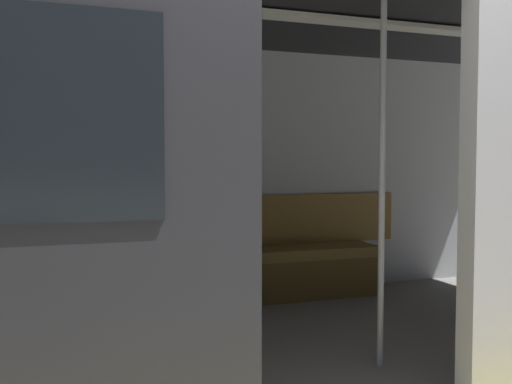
{
  "coord_description": "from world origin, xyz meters",
  "views": [
    {
      "loc": [
        1.28,
        2.18,
        1.18
      ],
      "look_at": [
        0.07,
        -1.29,
        0.99
      ],
      "focal_mm": 39.64,
      "sensor_mm": 36.0,
      "label": 1
    }
  ],
  "objects_px": {
    "bench_seat": "(224,264)",
    "grab_pole_far": "(382,181)",
    "handbag": "(153,244)",
    "grab_pole_door": "(235,183)",
    "person_seated": "(206,227)",
    "train_car": "(257,108)",
    "book": "(245,248)"
  },
  "relations": [
    {
      "from": "handbag",
      "to": "book",
      "type": "bearing_deg",
      "value": -178.37
    },
    {
      "from": "bench_seat",
      "to": "grab_pole_far",
      "type": "xyz_separation_m",
      "value": [
        -0.46,
        1.68,
        0.74
      ]
    },
    {
      "from": "handbag",
      "to": "grab_pole_door",
      "type": "height_order",
      "value": "grab_pole_door"
    },
    {
      "from": "train_car",
      "to": "grab_pole_door",
      "type": "height_order",
      "value": "train_car"
    },
    {
      "from": "person_seated",
      "to": "grab_pole_door",
      "type": "distance_m",
      "value": 1.83
    },
    {
      "from": "person_seated",
      "to": "grab_pole_far",
      "type": "height_order",
      "value": "grab_pole_far"
    },
    {
      "from": "bench_seat",
      "to": "grab_pole_far",
      "type": "distance_m",
      "value": 1.89
    },
    {
      "from": "book",
      "to": "person_seated",
      "type": "bearing_deg",
      "value": 34.81
    },
    {
      "from": "train_car",
      "to": "book",
      "type": "bearing_deg",
      "value": -104.27
    },
    {
      "from": "grab_pole_door",
      "to": "grab_pole_far",
      "type": "relative_size",
      "value": 1.0
    },
    {
      "from": "bench_seat",
      "to": "grab_pole_door",
      "type": "bearing_deg",
      "value": 75.78
    },
    {
      "from": "person_seated",
      "to": "handbag",
      "type": "xyz_separation_m",
      "value": [
        0.41,
        -0.1,
        -0.14
      ]
    },
    {
      "from": "bench_seat",
      "to": "grab_pole_door",
      "type": "distance_m",
      "value": 2.01
    },
    {
      "from": "grab_pole_far",
      "to": "grab_pole_door",
      "type": "bearing_deg",
      "value": 8.38
    },
    {
      "from": "train_car",
      "to": "grab_pole_door",
      "type": "relative_size",
      "value": 2.97
    },
    {
      "from": "train_car",
      "to": "bench_seat",
      "type": "height_order",
      "value": "train_car"
    },
    {
      "from": "book",
      "to": "grab_pole_door",
      "type": "bearing_deg",
      "value": 86.76
    },
    {
      "from": "person_seated",
      "to": "handbag",
      "type": "relative_size",
      "value": 4.49
    },
    {
      "from": "handbag",
      "to": "grab_pole_far",
      "type": "distance_m",
      "value": 2.09
    },
    {
      "from": "grab_pole_door",
      "to": "grab_pole_far",
      "type": "distance_m",
      "value": 0.93
    },
    {
      "from": "handbag",
      "to": "train_car",
      "type": "bearing_deg",
      "value": 114.4
    },
    {
      "from": "handbag",
      "to": "book",
      "type": "xyz_separation_m",
      "value": [
        -0.79,
        -0.02,
        -0.07
      ]
    },
    {
      "from": "person_seated",
      "to": "grab_pole_far",
      "type": "relative_size",
      "value": 0.54
    },
    {
      "from": "bench_seat",
      "to": "book",
      "type": "xyz_separation_m",
      "value": [
        -0.21,
        -0.07,
        0.12
      ]
    },
    {
      "from": "handbag",
      "to": "grab_pole_door",
      "type": "xyz_separation_m",
      "value": [
        -0.11,
        1.86,
        0.55
      ]
    },
    {
      "from": "train_car",
      "to": "handbag",
      "type": "distance_m",
      "value": 1.57
    },
    {
      "from": "train_car",
      "to": "handbag",
      "type": "bearing_deg",
      "value": -65.6
    },
    {
      "from": "bench_seat",
      "to": "grab_pole_far",
      "type": "bearing_deg",
      "value": 105.31
    },
    {
      "from": "grab_pole_door",
      "to": "train_car",
      "type": "bearing_deg",
      "value": -116.95
    },
    {
      "from": "bench_seat",
      "to": "handbag",
      "type": "height_order",
      "value": "handbag"
    },
    {
      "from": "bench_seat",
      "to": "person_seated",
      "type": "relative_size",
      "value": 2.42
    },
    {
      "from": "book",
      "to": "handbag",
      "type": "bearing_deg",
      "value": 18.02
    }
  ]
}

